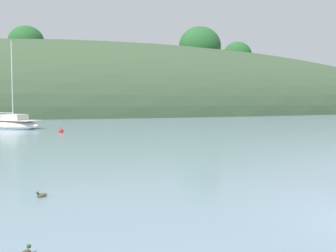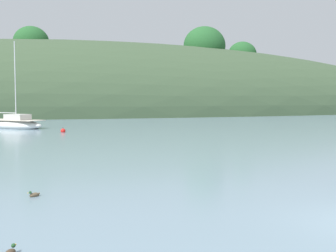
# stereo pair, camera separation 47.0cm
# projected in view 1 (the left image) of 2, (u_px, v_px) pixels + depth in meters

# --- Properties ---
(far_shoreline_hill) EXTENTS (150.00, 36.00, 30.04)m
(far_shoreline_hill) POSITION_uv_depth(u_px,v_px,m) (87.00, 114.00, 80.64)
(far_shoreline_hill) COLOR #384C33
(far_shoreline_hill) RESTS_ON ground
(sailboat_white_near) EXTENTS (6.93, 6.64, 9.05)m
(sailboat_white_near) POSITION_uv_depth(u_px,v_px,m) (11.00, 124.00, 44.72)
(sailboat_white_near) COLOR white
(sailboat_white_near) RESTS_ON ground
(mooring_buoy_channel) EXTENTS (0.44, 0.44, 0.54)m
(mooring_buoy_channel) POSITION_uv_depth(u_px,v_px,m) (61.00, 131.00, 39.55)
(mooring_buoy_channel) COLOR red
(mooring_buoy_channel) RESTS_ON ground
(duck_lone_left) EXTENTS (0.40, 0.34, 0.24)m
(duck_lone_left) POSITION_uv_depth(u_px,v_px,m) (41.00, 195.00, 14.09)
(duck_lone_left) COLOR brown
(duck_lone_left) RESTS_ON ground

